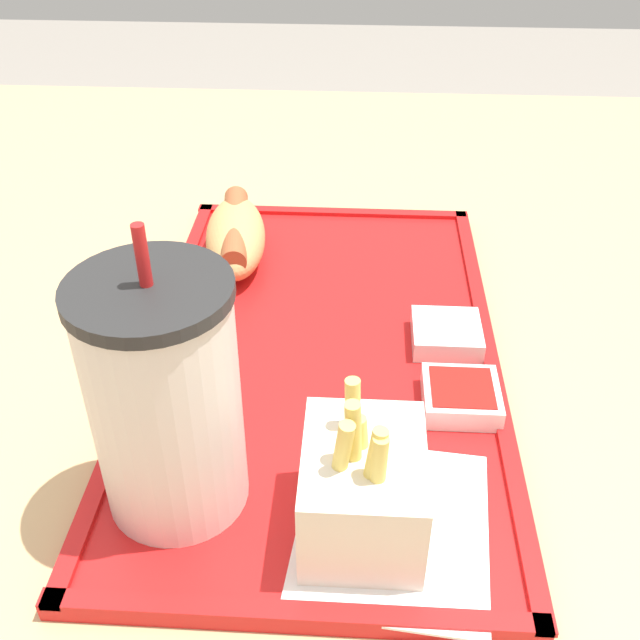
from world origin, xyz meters
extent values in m
cube|color=tan|center=(0.00, 0.00, 0.38)|extent=(1.26, 1.07, 0.76)
cube|color=red|center=(-0.02, 0.00, 0.76)|extent=(0.48, 0.28, 0.01)
cube|color=red|center=(-0.02, -0.14, 0.77)|extent=(0.48, 0.01, 0.00)
cube|color=red|center=(-0.02, 0.13, 0.77)|extent=(0.48, 0.01, 0.00)
cube|color=red|center=(-0.25, 0.00, 0.77)|extent=(0.01, 0.28, 0.00)
cube|color=red|center=(0.22, 0.00, 0.77)|extent=(0.01, 0.28, 0.00)
cube|color=white|center=(-0.19, -0.06, 0.77)|extent=(0.15, 0.13, 0.00)
cylinder|color=silver|center=(-0.17, 0.08, 0.84)|extent=(0.09, 0.09, 0.15)
cylinder|color=#262626|center=(-0.17, 0.08, 0.92)|extent=(0.09, 0.09, 0.01)
cylinder|color=red|center=(-0.17, 0.08, 0.94)|extent=(0.01, 0.01, 0.03)
ellipsoid|color=tan|center=(0.12, 0.09, 0.79)|extent=(0.14, 0.07, 0.05)
cylinder|color=#9E512D|center=(0.12, 0.09, 0.80)|extent=(0.13, 0.04, 0.02)
cube|color=silver|center=(-0.19, -0.04, 0.80)|extent=(0.09, 0.07, 0.06)
cylinder|color=#EACC60|center=(-0.19, -0.03, 0.83)|extent=(0.01, 0.02, 0.08)
cylinder|color=#EACC60|center=(-0.18, -0.04, 0.82)|extent=(0.01, 0.02, 0.06)
cylinder|color=#EACC60|center=(-0.20, -0.04, 0.83)|extent=(0.01, 0.02, 0.07)
cylinder|color=#EACC60|center=(-0.17, -0.03, 0.83)|extent=(0.01, 0.01, 0.06)
cylinder|color=#EACC60|center=(-0.20, -0.02, 0.83)|extent=(0.02, 0.02, 0.07)
cylinder|color=#EACC60|center=(-0.21, -0.04, 0.83)|extent=(0.01, 0.01, 0.07)
cube|color=silver|center=(0.00, -0.10, 0.78)|extent=(0.05, 0.05, 0.02)
cube|color=white|center=(0.00, -0.10, 0.78)|extent=(0.04, 0.04, 0.00)
cube|color=silver|center=(-0.08, -0.11, 0.78)|extent=(0.05, 0.05, 0.02)
cube|color=#B21914|center=(-0.08, -0.11, 0.78)|extent=(0.04, 0.04, 0.00)
camera|label=1|loc=(-0.49, -0.03, 1.14)|focal=42.00mm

